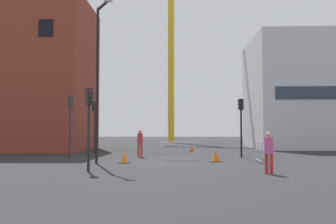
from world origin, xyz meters
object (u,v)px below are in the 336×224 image
Objects in this scene: traffic_light_crosswalk at (89,115)px; traffic_cone_on_verge at (215,157)px; streetlamp_tall at (99,71)px; pedestrian_waiting at (269,150)px; construction_crane at (174,20)px; traffic_light_corner at (241,118)px; pedestrian_walking at (140,141)px; traffic_cone_by_barrier at (192,149)px; traffic_light_median at (70,116)px; traffic_cone_striped at (124,158)px; traffic_light_near at (95,118)px.

traffic_light_crosswalk is 7.82m from traffic_cone_on_verge.
streetlamp_tall reaches higher than pedestrian_waiting.
construction_crane reaches higher than traffic_light_corner.
traffic_cone_by_barrier is (3.54, 6.94, -0.82)m from pedestrian_walking.
construction_crane is 7.19× the size of traffic_light_corner.
traffic_light_median reaches higher than traffic_cone_by_barrier.
traffic_light_corner is 7.70× the size of traffic_cone_by_barrier.
traffic_light_corner reaches higher than traffic_light_crosswalk.
streetlamp_tall is 2.13× the size of traffic_light_median.
traffic_light_median is 2.16× the size of pedestrian_walking.
traffic_light_median reaches higher than traffic_light_corner.
pedestrian_walking is at bearing 124.69° from pedestrian_waiting.
traffic_light_corner is (10.66, 1.28, -0.07)m from traffic_light_median.
pedestrian_waiting is 2.69× the size of traffic_cone_on_verge.
traffic_light_median is 10.73m from traffic_light_corner.
traffic_light_corner is 6.05× the size of traffic_cone_on_verge.
pedestrian_waiting is (6.05, -8.74, -0.07)m from pedestrian_walking.
traffic_light_corner is 2.25× the size of pedestrian_waiting.
traffic_cone_striped is at bearing -95.74° from pedestrian_walking.
pedestrian_waiting is 5.77m from traffic_cone_on_verge.
traffic_cone_by_barrier is (5.23, 11.58, -4.57)m from streetlamp_tall.
pedestrian_waiting is at bearing -35.91° from traffic_cone_striped.
streetlamp_tall is 4.18m from traffic_light_crosswalk.
traffic_cone_on_verge is 4.97m from traffic_cone_striped.
traffic_light_near is at bearing 82.93° from traffic_light_median.
traffic_light_median is 2.31× the size of pedestrian_waiting.
traffic_light_near and traffic_light_median have the same top height.
traffic_light_median is 5.26m from traffic_cone_striped.
pedestrian_waiting is (4.28, -37.02, -16.67)m from construction_crane.
traffic_cone_striped is at bearing 144.09° from pedestrian_waiting.
traffic_light_median is at bearing 167.07° from traffic_cone_on_verge.
traffic_light_median is at bearing -133.42° from traffic_cone_by_barrier.
traffic_light_corner reaches higher than pedestrian_waiting.
traffic_light_crosswalk is at bearing -102.83° from traffic_cone_striped.
traffic_cone_by_barrier is (1.77, -21.34, -17.41)m from construction_crane.
pedestrian_waiting is at bearing -55.31° from pedestrian_walking.
traffic_cone_on_verge is at bearing -121.11° from traffic_light_corner.
traffic_light_median is at bearing -97.07° from traffic_light_near.
traffic_light_median is at bearing 126.33° from streetlamp_tall.
traffic_light_corner is at bearing 58.89° from traffic_cone_on_verge.
streetlamp_tall reaches higher than pedestrian_walking.
traffic_cone_on_verge is at bearing 39.63° from traffic_light_crosswalk.
pedestrian_walking is (4.19, 1.23, -1.55)m from traffic_light_median.
traffic_cone_striped is (-6.46, 4.68, -0.69)m from pedestrian_waiting.
pedestrian_walking is 1.07× the size of pedestrian_waiting.
traffic_light_corner is (10.13, -2.96, -0.07)m from traffic_light_near.
traffic_cone_striped is at bearing 24.27° from streetlamp_tall.
construction_crane is at bearing 77.87° from traffic_light_near.
streetlamp_tall reaches higher than traffic_cone_by_barrier.
pedestrian_walking is 4.15m from traffic_cone_striped.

